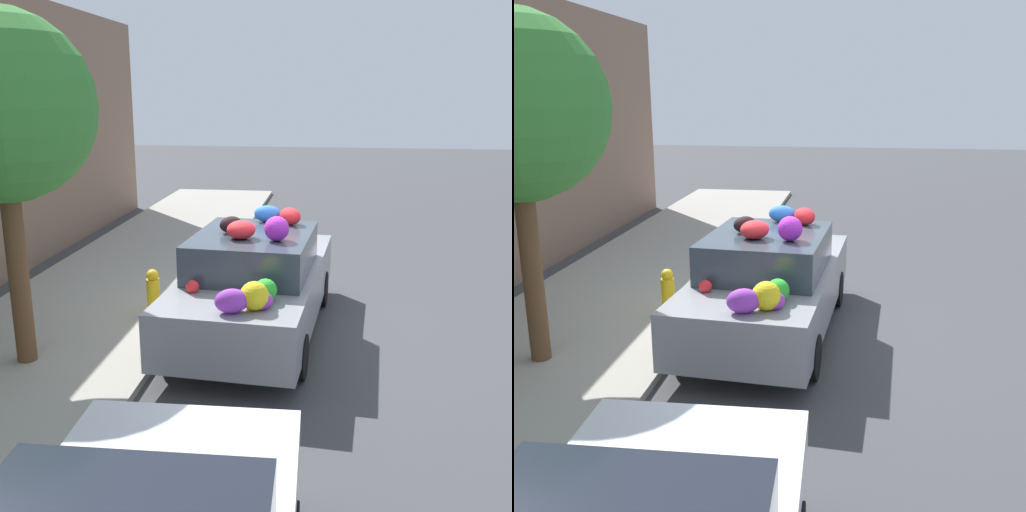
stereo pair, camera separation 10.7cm
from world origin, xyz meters
The scene contains 5 objects.
ground_plane centered at (0.00, 0.00, 0.00)m, with size 60.00×60.00×0.00m, color #424244.
sidewalk_curb centered at (0.00, 2.70, 0.05)m, with size 24.00×3.20×0.11m.
street_tree centered at (-1.52, 2.68, 3.15)m, with size 2.16×2.16×4.15m.
fire_hydrant centered at (0.23, 1.59, 0.45)m, with size 0.20×0.20×0.70m.
art_car centered at (-0.05, 0.01, 0.78)m, with size 4.35×2.04×1.81m.
Camera 1 is at (-7.94, -1.07, 3.34)m, focal length 42.00 mm.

